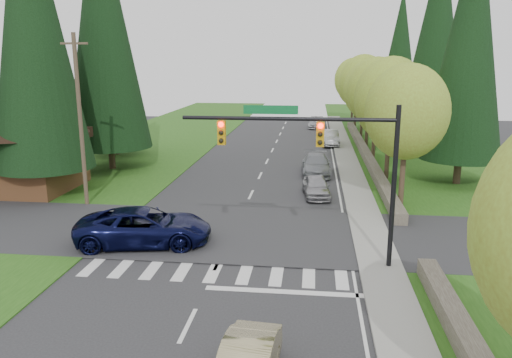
% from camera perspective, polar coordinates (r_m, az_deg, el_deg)
% --- Properties ---
extents(ground, '(120.00, 120.00, 0.00)m').
position_cam_1_polar(ground, '(18.05, -6.99, -14.70)').
color(ground, '#28282B').
rests_on(ground, ground).
extents(grass_east, '(14.00, 110.00, 0.06)m').
position_cam_1_polar(grass_east, '(37.55, 20.43, -0.45)').
color(grass_east, '#245015').
rests_on(grass_east, ground).
extents(grass_west, '(14.00, 110.00, 0.06)m').
position_cam_1_polar(grass_west, '(40.18, -18.45, 0.58)').
color(grass_west, '#245015').
rests_on(grass_west, ground).
extents(cross_street, '(120.00, 8.00, 0.10)m').
position_cam_1_polar(cross_street, '(25.24, -2.74, -6.23)').
color(cross_street, '#28282B').
rests_on(cross_street, ground).
extents(sidewalk_east, '(1.80, 80.00, 0.13)m').
position_cam_1_polar(sidewalk_east, '(38.49, 10.90, 0.54)').
color(sidewalk_east, gray).
rests_on(sidewalk_east, ground).
extents(curb_east, '(0.20, 80.00, 0.13)m').
position_cam_1_polar(curb_east, '(38.44, 9.64, 0.58)').
color(curb_east, gray).
rests_on(curb_east, ground).
extents(stone_wall_north, '(0.70, 40.00, 0.70)m').
position_cam_1_polar(stone_wall_north, '(46.40, 12.33, 3.01)').
color(stone_wall_north, '#4C4438').
rests_on(stone_wall_north, ground).
extents(traffic_signal, '(8.70, 0.37, 6.80)m').
position_cam_1_polar(traffic_signal, '(20.25, 7.78, 3.36)').
color(traffic_signal, black).
rests_on(traffic_signal, ground).
extents(brown_building, '(8.40, 8.40, 5.40)m').
position_cam_1_polar(brown_building, '(36.25, -24.99, 3.69)').
color(brown_building, '#4C2D19').
rests_on(brown_building, ground).
extents(utility_pole, '(1.60, 0.24, 10.00)m').
position_cam_1_polar(utility_pole, '(30.74, -19.44, 6.42)').
color(utility_pole, '#473828').
rests_on(utility_pole, ground).
extents(decid_tree_0, '(4.80, 4.80, 8.37)m').
position_cam_1_polar(decid_tree_0, '(30.05, 16.84, 7.34)').
color(decid_tree_0, '#38281C').
rests_on(decid_tree_0, ground).
extents(decid_tree_1, '(5.20, 5.20, 8.80)m').
position_cam_1_polar(decid_tree_1, '(36.93, 15.16, 8.79)').
color(decid_tree_1, '#38281C').
rests_on(decid_tree_1, ground).
extents(decid_tree_2, '(5.00, 5.00, 8.82)m').
position_cam_1_polar(decid_tree_2, '(43.82, 13.60, 9.71)').
color(decid_tree_2, '#38281C').
rests_on(decid_tree_2, ground).
extents(decid_tree_3, '(5.00, 5.00, 8.55)m').
position_cam_1_polar(decid_tree_3, '(50.80, 12.78, 9.91)').
color(decid_tree_3, '#38281C').
rests_on(decid_tree_3, ground).
extents(decid_tree_4, '(5.40, 5.40, 9.18)m').
position_cam_1_polar(decid_tree_4, '(57.75, 12.19, 10.72)').
color(decid_tree_4, '#38281C').
rests_on(decid_tree_4, ground).
extents(decid_tree_5, '(4.80, 4.80, 8.30)m').
position_cam_1_polar(decid_tree_5, '(64.72, 11.42, 10.54)').
color(decid_tree_5, '#38281C').
rests_on(decid_tree_5, ground).
extents(decid_tree_6, '(5.20, 5.20, 8.86)m').
position_cam_1_polar(decid_tree_6, '(71.69, 11.07, 11.08)').
color(decid_tree_6, '#38281C').
rests_on(decid_tree_6, ground).
extents(conifer_w_a, '(6.12, 6.12, 19.80)m').
position_cam_1_polar(conifer_w_a, '(34.05, -24.22, 16.18)').
color(conifer_w_a, '#38281C').
rests_on(conifer_w_a, ground).
extents(conifer_w_b, '(5.44, 5.44, 17.80)m').
position_cam_1_polar(conifer_w_b, '(38.96, -24.94, 14.14)').
color(conifer_w_b, '#38281C').
rests_on(conifer_w_b, ground).
extents(conifer_w_c, '(6.46, 6.46, 20.80)m').
position_cam_1_polar(conifer_w_c, '(40.80, -17.11, 16.80)').
color(conifer_w_c, '#38281C').
rests_on(conifer_w_c, ground).
extents(conifer_w_e, '(5.78, 5.78, 18.80)m').
position_cam_1_polar(conifer_w_e, '(47.04, -16.35, 15.10)').
color(conifer_w_e, '#38281C').
rests_on(conifer_w_e, ground).
extents(conifer_e_a, '(5.44, 5.44, 17.80)m').
position_cam_1_polar(conifer_e_a, '(36.87, 23.26, 14.41)').
color(conifer_e_a, '#38281C').
rests_on(conifer_e_a, ground).
extents(conifer_e_b, '(6.12, 6.12, 19.80)m').
position_cam_1_polar(conifer_e_b, '(50.72, 19.98, 15.25)').
color(conifer_e_b, '#38281C').
rests_on(conifer_e_b, ground).
extents(conifer_e_c, '(5.10, 5.10, 16.80)m').
position_cam_1_polar(conifer_e_c, '(64.24, 16.13, 13.62)').
color(conifer_e_c, '#38281C').
rests_on(conifer_e_c, ground).
extents(suv_navy, '(6.64, 3.93, 1.73)m').
position_cam_1_polar(suv_navy, '(24.08, -12.64, -5.36)').
color(suv_navy, black).
rests_on(suv_navy, ground).
extents(parked_car_a, '(2.00, 4.04, 1.32)m').
position_cam_1_polar(parked_car_a, '(31.93, 6.92, -0.85)').
color(parked_car_a, '#9F9EA3').
rests_on(parked_car_a, ground).
extents(parked_car_b, '(2.25, 5.22, 1.50)m').
position_cam_1_polar(parked_car_b, '(38.24, 6.91, 1.65)').
color(parked_car_b, gray).
rests_on(parked_car_b, ground).
extents(parked_car_c, '(1.87, 4.78, 1.55)m').
position_cam_1_polar(parked_car_c, '(51.54, 8.46, 4.67)').
color(parked_car_c, '#B0B1B5').
rests_on(parked_car_c, ground).
extents(parked_car_d, '(1.66, 3.98, 1.35)m').
position_cam_1_polar(parked_car_d, '(52.23, 8.43, 4.67)').
color(parked_car_d, silver).
rests_on(parked_car_d, ground).
extents(parked_car_e, '(2.11, 4.67, 1.33)m').
position_cam_1_polar(parked_car_e, '(64.90, 6.88, 6.40)').
color(parked_car_e, '#ABABB0').
rests_on(parked_car_e, ground).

